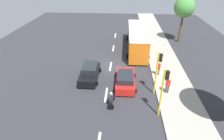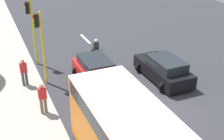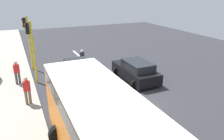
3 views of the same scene
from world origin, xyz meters
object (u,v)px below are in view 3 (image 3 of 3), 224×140
Objects in this scene: car_black at (136,71)px; pedestrian_near_signal at (17,72)px; motorcycle at (83,60)px; pedestrian_by_tree at (27,90)px; traffic_light_midblock at (28,36)px; traffic_light_corner at (31,44)px; car_red at (80,73)px.

pedestrian_near_signal reaches higher than car_black.
motorcycle is at bearing -59.14° from car_black.
pedestrian_by_tree is 0.38× the size of traffic_light_midblock.
motorcycle is 5.25m from traffic_light_corner.
pedestrian_by_tree is at bearing 77.52° from traffic_light_corner.
car_black is at bearing 163.54° from pedestrian_near_signal.
traffic_light_midblock is (-1.18, -3.16, 1.87)m from pedestrian_near_signal.
traffic_light_midblock is (6.97, -5.56, 2.22)m from car_black.
car_red is 0.99× the size of traffic_light_corner.
traffic_light_midblock is at bearing -55.68° from car_red.
traffic_light_corner reaches higher than pedestrian_by_tree.
pedestrian_near_signal is 3.41m from pedestrian_by_tree.
traffic_light_midblock is (2.98, -4.36, 2.22)m from car_red.
pedestrian_by_tree reaches higher than car_red.
motorcycle is at bearing -131.90° from pedestrian_by_tree.
motorcycle is (-1.25, -3.38, -0.07)m from car_red.
traffic_light_corner is at bearing -19.54° from car_black.
car_red is at bearing 163.84° from pedestrian_near_signal.
pedestrian_by_tree is at bearing 96.99° from pedestrian_near_signal.
traffic_light_corner is (2.98, -1.27, 2.22)m from car_red.
traffic_light_corner is 3.09m from traffic_light_midblock.
pedestrian_near_signal is (8.15, -2.41, 0.35)m from car_black.
car_black is at bearing 163.24° from car_red.
pedestrian_near_signal is (5.41, 2.18, 0.42)m from motorcycle.
pedestrian_near_signal and pedestrian_by_tree have the same top height.
pedestrian_by_tree is at bearing 7.21° from car_black.
car_black is (-3.99, 1.20, -0.00)m from car_red.
pedestrian_near_signal is 3.85m from traffic_light_midblock.
pedestrian_by_tree reaches higher than car_black.
traffic_light_corner is at bearing -102.48° from pedestrian_by_tree.
pedestrian_near_signal is at bearing 21.95° from motorcycle.
motorcycle is 7.49m from pedestrian_by_tree.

